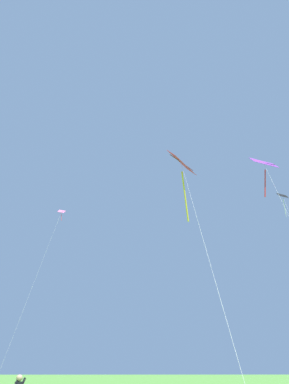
{
  "coord_description": "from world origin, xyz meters",
  "views": [
    {
      "loc": [
        2.47,
        -2.09,
        1.68
      ],
      "look_at": [
        3.5,
        22.13,
        14.39
      ],
      "focal_mm": 32.0,
      "sensor_mm": 36.0,
      "label": 1
    }
  ],
  "objects_px": {
    "kite_purple_streamer": "(265,170)",
    "kite_black_large": "(285,204)",
    "kite_red_high": "(183,175)",
    "kite_pink_low": "(57,224)"
  },
  "relations": [
    {
      "from": "kite_purple_streamer",
      "to": "kite_black_large",
      "type": "bearing_deg",
      "value": 59.94
    },
    {
      "from": "kite_pink_low",
      "to": "kite_red_high",
      "type": "height_order",
      "value": "kite_pink_low"
    },
    {
      "from": "kite_purple_streamer",
      "to": "kite_red_high",
      "type": "xyz_separation_m",
      "value": [
        -7.06,
        -3.44,
        -2.69
      ]
    },
    {
      "from": "kite_black_large",
      "to": "kite_red_high",
      "type": "bearing_deg",
      "value": -130.51
    },
    {
      "from": "kite_purple_streamer",
      "to": "kite_pink_low",
      "type": "bearing_deg",
      "value": 136.66
    },
    {
      "from": "kite_black_large",
      "to": "kite_purple_streamer",
      "type": "height_order",
      "value": "kite_black_large"
    },
    {
      "from": "kite_pink_low",
      "to": "kite_red_high",
      "type": "relative_size",
      "value": 1.4
    },
    {
      "from": "kite_pink_low",
      "to": "kite_purple_streamer",
      "type": "relative_size",
      "value": 1.22
    },
    {
      "from": "kite_pink_low",
      "to": "kite_purple_streamer",
      "type": "bearing_deg",
      "value": -43.34
    },
    {
      "from": "kite_purple_streamer",
      "to": "kite_red_high",
      "type": "distance_m",
      "value": 8.3
    }
  ]
}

